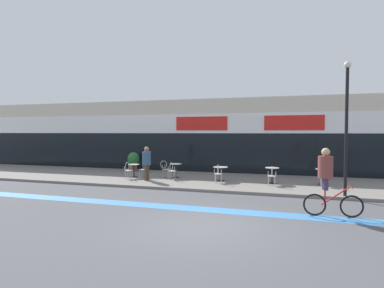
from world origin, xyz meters
name	(u,v)px	position (x,y,z in m)	size (l,w,h in m)	color
ground_plane	(204,226)	(0.00, 0.00, 0.00)	(120.00, 120.00, 0.00)	#4C4C51
sidewalk_slab	(239,182)	(0.00, 7.25, 0.06)	(40.00, 5.50, 0.12)	slate
storefront_facade	(249,136)	(0.00, 11.96, 2.31)	(40.00, 4.06, 4.64)	beige
bike_lane_stripe	(217,210)	(0.00, 1.71, 0.00)	(36.00, 0.70, 0.01)	#3D7AB7
bistro_table_0	(134,168)	(-5.69, 6.80, 0.62)	(0.61, 0.61, 0.71)	black
bistro_table_1	(176,168)	(-3.41, 7.29, 0.66)	(0.65, 0.65, 0.77)	black
bistro_table_2	(220,171)	(-0.89, 6.90, 0.63)	(0.74, 0.74, 0.72)	black
bistro_table_3	(272,172)	(1.62, 6.87, 0.66)	(0.66, 0.66, 0.77)	black
bistro_table_4	(323,173)	(3.92, 7.25, 0.65)	(0.67, 0.67, 0.74)	black
cafe_chair_0_near	(128,169)	(-5.68, 6.18, 0.64)	(0.40, 0.58, 0.90)	#B7B2AD
cafe_chair_0_side	(144,168)	(-5.06, 6.81, 0.64)	(0.59, 0.42, 0.90)	#B7B2AD
cafe_chair_1_near	(172,170)	(-3.41, 6.66, 0.64)	(0.40, 0.57, 0.90)	#B7B2AD
cafe_chair_1_side	(165,168)	(-4.04, 7.29, 0.64)	(0.59, 0.43, 0.90)	#B7B2AD
cafe_chair_2_near	(218,172)	(-0.89, 6.27, 0.64)	(0.43, 0.59, 0.90)	#B7B2AD
cafe_chair_3_near	(272,175)	(1.63, 6.24, 0.64)	(0.42, 0.59, 0.90)	#B7B2AD
cafe_chair_4_near	(325,175)	(3.92, 6.63, 0.64)	(0.40, 0.58, 0.90)	#B7B2AD
planter_pot	(133,160)	(-6.94, 9.17, 0.79)	(0.73, 0.73, 1.20)	brown
lamp_post	(347,119)	(4.41, 4.77, 3.10)	(0.26, 0.26, 5.16)	black
cyclist_0	(327,177)	(3.38, 2.00, 1.22)	(1.74, 0.52, 2.10)	black
pedestrian_far_end	(147,160)	(-4.57, 6.07, 1.14)	(0.54, 0.54, 1.72)	#4C3D2D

